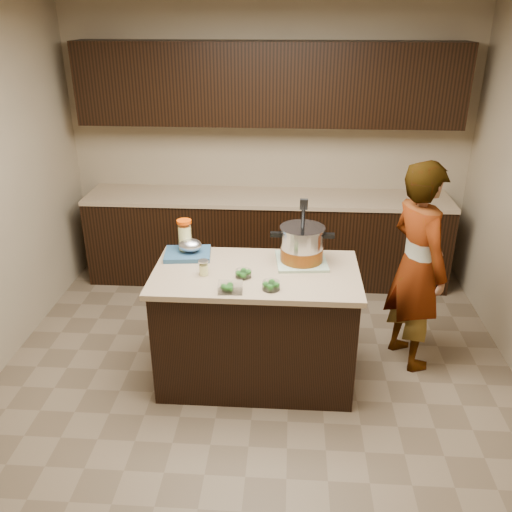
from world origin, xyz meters
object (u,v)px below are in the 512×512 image
at_px(stock_pot, 302,246).
at_px(person, 417,266).
at_px(lemonade_pitcher, 185,238).
at_px(island, 256,326).

distance_m(stock_pot, person, 0.91).
bearing_deg(lemonade_pitcher, stock_pot, -6.97).
bearing_deg(person, stock_pot, 77.20).
bearing_deg(island, person, 15.34).
bearing_deg(stock_pot, lemonade_pitcher, 172.62).
xyz_separation_m(island, lemonade_pitcher, (-0.55, 0.28, 0.57)).
relative_size(island, lemonade_pitcher, 5.54).
distance_m(stock_pot, lemonade_pitcher, 0.88).
xyz_separation_m(lemonade_pitcher, person, (1.75, 0.05, -0.20)).
xyz_separation_m(stock_pot, person, (0.88, 0.16, -0.21)).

